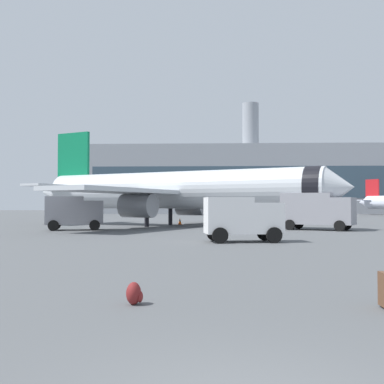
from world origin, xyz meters
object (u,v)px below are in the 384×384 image
at_px(airplane_at_gate, 174,190).
at_px(safety_cone_near, 180,221).
at_px(fuel_truck, 317,209).
at_px(cargo_van, 242,217).
at_px(traveller_backpack, 134,294).
at_px(service_truck, 74,211).
at_px(safety_cone_mid, 261,222).

relative_size(airplane_at_gate, safety_cone_near, 45.14).
relative_size(fuel_truck, cargo_van, 1.38).
xyz_separation_m(fuel_truck, cargo_van, (-7.40, -13.50, -0.32)).
xyz_separation_m(cargo_van, safety_cone_near, (-5.18, 24.59, -1.08)).
height_order(fuel_truck, safety_cone_near, fuel_truck).
bearing_deg(traveller_backpack, cargo_van, 78.54).
xyz_separation_m(airplane_at_gate, service_truck, (-8.05, -7.79, -2.05)).
distance_m(safety_cone_near, safety_cone_mid, 8.97).
distance_m(service_truck, safety_cone_near, 14.69).
distance_m(safety_cone_mid, traveller_backpack, 40.27).
bearing_deg(service_truck, traveller_backpack, -71.37).
height_order(service_truck, safety_cone_mid, service_truck).
distance_m(fuel_truck, safety_cone_near, 16.83).
height_order(airplane_at_gate, traveller_backpack, airplane_at_gate).
bearing_deg(safety_cone_mid, traveller_backpack, -100.03).
height_order(service_truck, fuel_truck, fuel_truck).
height_order(airplane_at_gate, safety_cone_mid, airplane_at_gate).
relative_size(fuel_truck, traveller_backpack, 13.39).
bearing_deg(airplane_at_gate, traveller_backpack, -86.93).
xyz_separation_m(service_truck, safety_cone_mid, (17.08, 9.78, -1.28)).
relative_size(safety_cone_near, safety_cone_mid, 1.13).
bearing_deg(traveller_backpack, fuel_truck, 70.50).
distance_m(fuel_truck, cargo_van, 15.40).
distance_m(service_truck, safety_cone_mid, 19.72).
relative_size(airplane_at_gate, safety_cone_mid, 51.19).
relative_size(service_truck, cargo_van, 1.12).
bearing_deg(safety_cone_mid, cargo_van, -98.91).
relative_size(fuel_truck, safety_cone_mid, 9.72).
bearing_deg(fuel_truck, safety_cone_mid, 113.66).
xyz_separation_m(airplane_at_gate, traveller_backpack, (2.02, -37.67, -3.42)).
bearing_deg(cargo_van, service_truck, 137.13).
bearing_deg(safety_cone_mid, fuel_truck, -66.34).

